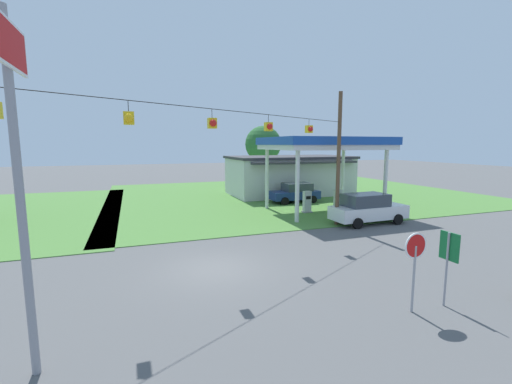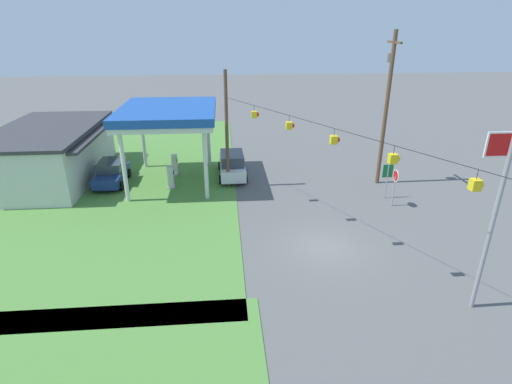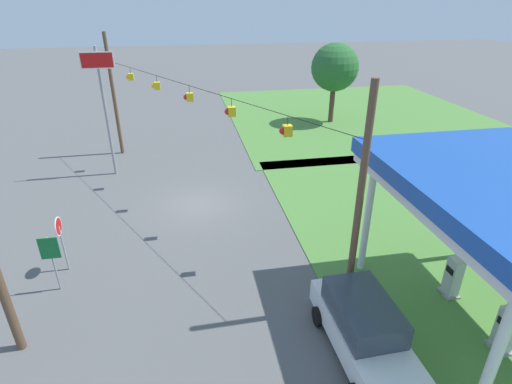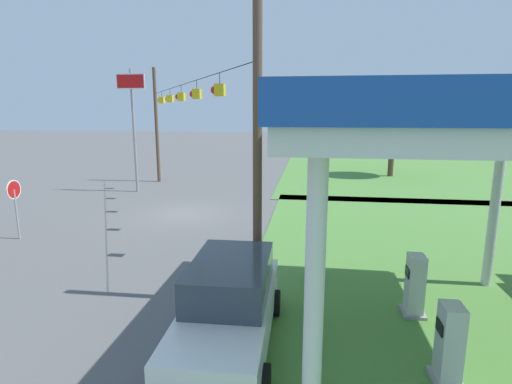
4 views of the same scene
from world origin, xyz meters
TOP-DOWN VIEW (x-y plane):
  - ground_plane at (0.00, 0.00)m, footprint 160.00×160.00m
  - grass_verge_station_corner at (12.57, 18.49)m, footprint 36.00×28.00m
  - gas_station_canopy at (10.57, 9.13)m, footprint 8.46×6.70m
  - gas_station_store at (12.21, 18.47)m, footprint 12.21×7.41m
  - fuel_pump_near at (9.23, 9.13)m, footprint 0.71×0.56m
  - fuel_pump_far at (11.92, 9.13)m, footprint 0.71×0.56m
  - car_at_pumps_front at (11.21, 4.65)m, footprint 5.09×2.20m
  - car_at_pumps_rear at (10.46, 13.60)m, footprint 4.35×2.13m
  - stop_sign_roadside at (4.87, -5.64)m, footprint 0.80×0.08m
  - stop_sign_overhead at (-5.22, -4.98)m, footprint 0.22×1.88m
  - route_sign at (6.19, -5.67)m, footprint 0.10×0.70m
  - signal_span_gantry at (-0.00, -0.01)m, footprint 18.49×10.24m
  - tree_behind_station at (12.56, 26.83)m, footprint 4.51×4.51m

SIDE VIEW (x-z plane):
  - ground_plane at x=0.00m, z-range 0.00..0.00m
  - grass_verge_station_corner at x=12.57m, z-range 0.00..0.04m
  - fuel_pump_near at x=9.23m, z-range -0.04..1.61m
  - fuel_pump_far at x=11.92m, z-range -0.04..1.61m
  - car_at_pumps_rear at x=10.46m, z-range 0.03..1.76m
  - car_at_pumps_front at x=11.21m, z-range 0.01..1.98m
  - route_sign at x=6.19m, z-range 0.51..2.91m
  - stop_sign_roadside at x=4.87m, z-range 0.56..3.06m
  - gas_station_store at x=12.21m, z-range 0.02..3.94m
  - signal_span_gantry at x=0.00m, z-range 0.46..8.77m
  - gas_station_canopy at x=10.57m, z-range 2.29..7.92m
  - tree_behind_station at x=12.56m, z-range 1.42..8.83m
  - stop_sign_overhead at x=-5.22m, z-range 1.41..9.25m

